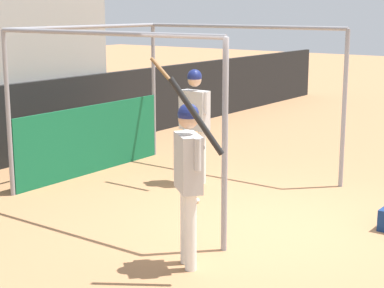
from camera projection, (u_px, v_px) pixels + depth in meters
The scene contains 6 objects.
ground_plane at pixel (272, 226), 8.40m from camera, with size 60.00×60.00×0.00m, color #A8754C.
outfield_wall at pixel (5, 127), 11.36m from camera, with size 24.00×0.12×1.47m.
batting_cage at pixel (122, 112), 10.47m from camera, with size 3.47×3.92×2.52m.
player_batter at pixel (194, 114), 10.24m from camera, with size 0.55×0.97×2.03m.
player_waiting at pixel (189, 169), 6.86m from camera, with size 0.63×0.80×2.14m.
baseball at pixel (197, 200), 9.39m from camera, with size 0.07×0.07×0.07m.
Camera 1 is at (-7.07, -3.85, 2.81)m, focal length 60.00 mm.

